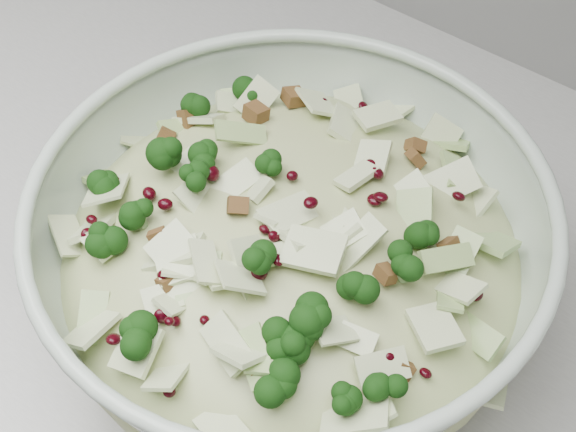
{
  "coord_description": "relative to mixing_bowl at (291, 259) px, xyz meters",
  "views": [
    {
      "loc": [
        -0.25,
        1.34,
        1.42
      ],
      "look_at": [
        -0.46,
        1.61,
        1.0
      ],
      "focal_mm": 50.0,
      "sensor_mm": 36.0,
      "label": 1
    }
  ],
  "objects": [
    {
      "name": "salad",
      "position": [
        0.0,
        -0.0,
        0.02
      ],
      "size": [
        0.4,
        0.4,
        0.14
      ],
      "rotation": [
        0.0,
        0.0,
        -0.31
      ],
      "color": "#B8BE82",
      "rests_on": "mixing_bowl"
    },
    {
      "name": "mixing_bowl",
      "position": [
        0.0,
        0.0,
        0.0
      ],
      "size": [
        0.41,
        0.41,
        0.14
      ],
      "rotation": [
        0.0,
        0.0,
        -0.22
      ],
      "color": "#B2C3B2",
      "rests_on": "counter"
    }
  ]
}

